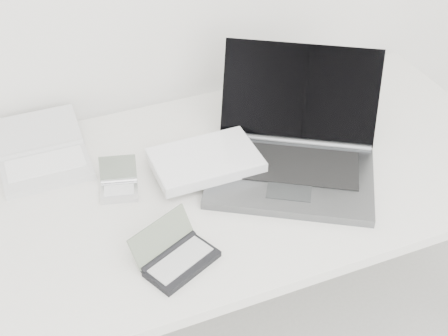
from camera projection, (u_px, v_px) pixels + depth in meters
name	position (u px, v px, depth m)	size (l,w,h in m)	color
desk	(229.00, 187.00, 1.68)	(1.60, 0.80, 0.73)	white
laptop_large	(271.00, 154.00, 1.65)	(0.65, 0.57, 0.27)	#585A5D
netbook_open_white	(44.00, 158.00, 1.68)	(0.23, 0.30, 0.06)	silver
pda_silver	(119.00, 185.00, 1.59)	(0.12, 0.13, 0.07)	silver
palmtop_charcoal	(176.00, 256.00, 1.40)	(0.20, 0.19, 0.09)	black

